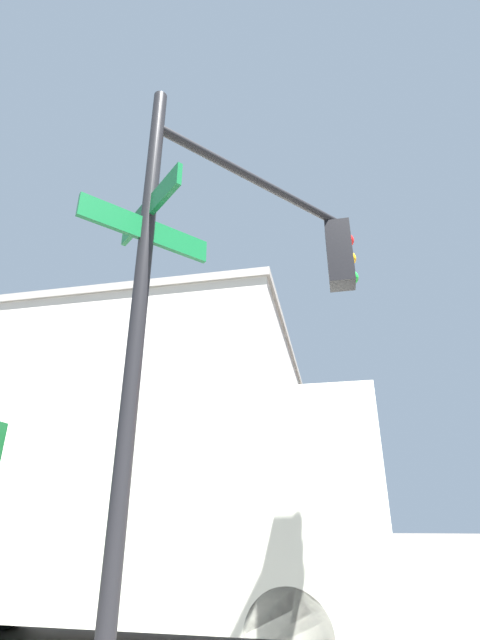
% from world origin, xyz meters
% --- Properties ---
extents(traffic_signal_near, '(2.14, 2.38, 5.29)m').
position_xyz_m(traffic_signal_near, '(-6.22, -5.83, 3.73)').
color(traffic_signal_near, black).
rests_on(traffic_signal_near, ground_plane).
extents(building_stucco, '(16.78, 24.91, 12.06)m').
position_xyz_m(building_stucco, '(-16.24, 20.30, 6.04)').
color(building_stucco, '#BCB7AD').
rests_on(building_stucco, ground_plane).
extents(box_truck_second, '(7.60, 2.49, 3.29)m').
position_xyz_m(box_truck_second, '(-8.73, -2.46, 1.82)').
color(box_truck_second, '#19592D').
rests_on(box_truck_second, ground_plane).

